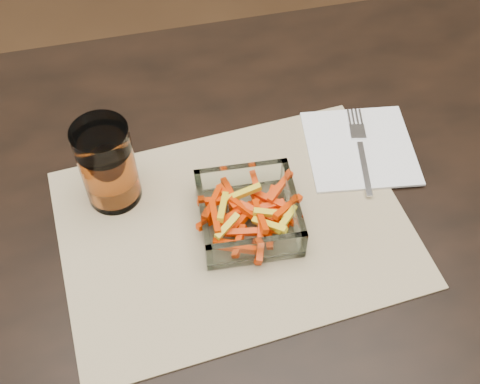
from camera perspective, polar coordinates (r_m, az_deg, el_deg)
The scene contains 6 objects.
dining_table at distance 0.88m, azimuth 7.16°, elevation -6.23°, with size 1.60×0.90×0.75m.
placemat at distance 0.79m, azimuth -0.53°, elevation -3.36°, with size 0.45×0.33×0.00m, color tan.
glass_bowl at distance 0.78m, azimuth 0.80°, elevation -2.16°, with size 0.13×0.13×0.05m.
tumbler at distance 0.80m, azimuth -12.40°, elevation 2.35°, with size 0.07×0.07×0.13m.
napkin at distance 0.89m, azimuth 11.30°, elevation 4.15°, with size 0.15×0.15×0.00m, color white.
fork at distance 0.89m, azimuth 11.36°, elevation 4.19°, with size 0.05×0.16×0.00m.
Camera 1 is at (-0.21, -0.41, 1.41)m, focal length 45.00 mm.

